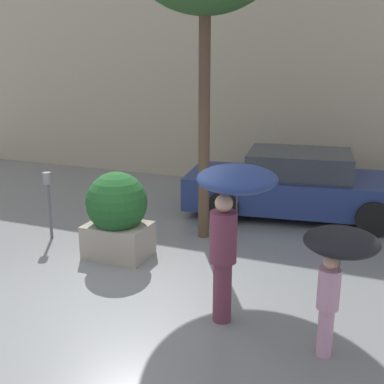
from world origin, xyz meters
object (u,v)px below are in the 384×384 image
at_px(planter_box, 117,214).
at_px(person_adult, 233,203).
at_px(person_child, 338,257).
at_px(parking_meter, 48,191).
at_px(parked_car_near, 298,186).

xyz_separation_m(planter_box, person_adult, (2.23, -1.20, 0.77)).
bearing_deg(person_child, person_adult, -161.16).
height_order(planter_box, parking_meter, planter_box).
height_order(planter_box, person_adult, person_adult).
bearing_deg(person_adult, person_child, -36.87).
bearing_deg(person_child, planter_box, -169.35).
relative_size(person_adult, parked_car_near, 0.42).
distance_m(planter_box, parked_car_near, 3.89).
relative_size(planter_box, person_child, 0.95).
xyz_separation_m(person_child, parking_meter, (-4.93, 1.78, -0.30)).
distance_m(person_adult, parking_meter, 4.04).
bearing_deg(parking_meter, person_adult, -21.11).
height_order(person_child, parking_meter, person_child).
bearing_deg(person_adult, parking_meter, 137.95).
relative_size(parked_car_near, parking_meter, 3.86).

